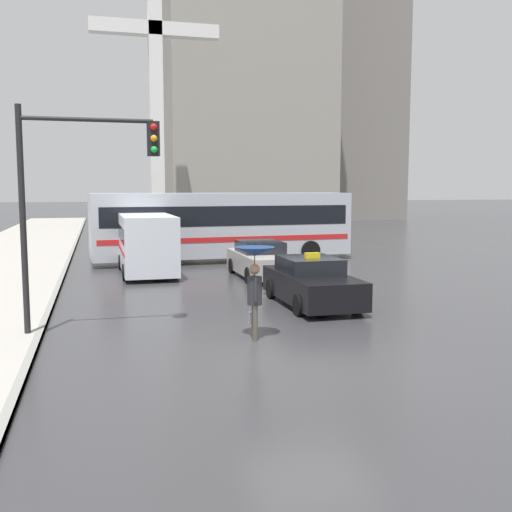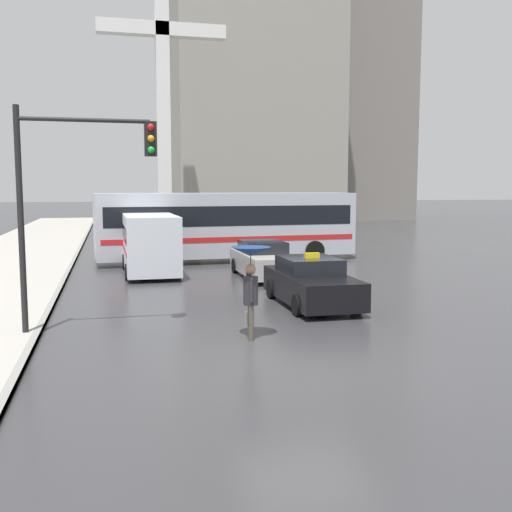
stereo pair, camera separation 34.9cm
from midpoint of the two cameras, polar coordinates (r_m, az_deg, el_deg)
ground_plane at (r=12.01m, az=4.49°, el=-10.24°), size 300.00×300.00×0.00m
taxi at (r=17.80m, az=4.74°, el=-2.57°), size 1.91×4.39×1.57m
sedan_red at (r=23.32m, az=0.07°, el=-0.42°), size 1.91×4.53×1.39m
ambulance_van at (r=24.55m, az=-10.80°, el=1.40°), size 2.13×5.39×2.39m
city_bus at (r=28.48m, az=-3.50°, el=3.12°), size 12.37×3.29×3.23m
pedestrian_with_umbrella at (r=13.52m, az=-0.88°, el=-1.29°), size 0.92×0.92×2.14m
traffic_light at (r=14.43m, az=-17.09°, el=7.10°), size 3.16×0.38×5.30m
building_tower_far at (r=72.42m, az=7.13°, el=16.06°), size 12.59×13.68×31.19m
monument_cross at (r=42.58m, az=-9.78°, el=16.65°), size 8.57×0.90×19.48m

